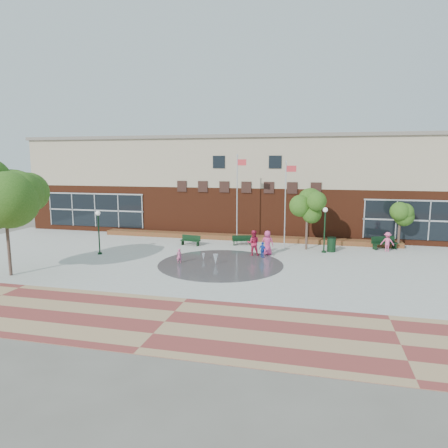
% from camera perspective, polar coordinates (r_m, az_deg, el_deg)
% --- Properties ---
extents(ground, '(120.00, 120.00, 0.00)m').
position_cam_1_polar(ground, '(24.17, -2.23, -7.55)').
color(ground, '#666056').
rests_on(ground, ground).
extents(plaza_concrete, '(46.00, 18.00, 0.01)m').
position_cam_1_polar(plaza_concrete, '(27.90, 0.00, -5.27)').
color(plaza_concrete, '#A8A8A0').
rests_on(plaza_concrete, ground).
extents(paver_band, '(46.00, 6.00, 0.01)m').
position_cam_1_polar(paver_band, '(17.91, -8.47, -13.67)').
color(paver_band, brown).
rests_on(paver_band, ground).
extents(splash_pad, '(8.40, 8.40, 0.01)m').
position_cam_1_polar(splash_pad, '(26.96, -0.50, -5.78)').
color(splash_pad, '#383A3D').
rests_on(splash_pad, ground).
extents(library_building, '(44.40, 10.40, 9.20)m').
position_cam_1_polar(library_building, '(40.33, 4.49, 5.78)').
color(library_building, '#552312').
rests_on(library_building, ground).
extents(flower_bed, '(26.00, 1.20, 0.40)m').
position_cam_1_polar(flower_bed, '(35.16, 2.89, -2.31)').
color(flower_bed, maroon).
rests_on(flower_bed, ground).
extents(flagpole_left, '(0.85, 0.28, 7.42)m').
position_cam_1_polar(flagpole_left, '(32.63, 1.94, 4.16)').
color(flagpole_left, silver).
rests_on(flagpole_left, ground).
extents(flagpole_right, '(0.85, 0.14, 6.93)m').
position_cam_1_polar(flagpole_right, '(31.59, 8.83, 3.42)').
color(flagpole_right, silver).
rests_on(flagpole_right, ground).
extents(lamp_left, '(0.35, 0.35, 3.27)m').
position_cam_1_polar(lamp_left, '(30.81, -17.48, -0.48)').
color(lamp_left, black).
rests_on(lamp_left, ground).
extents(lamp_right, '(0.37, 0.37, 3.47)m').
position_cam_1_polar(lamp_right, '(30.83, 14.20, -0.11)').
color(lamp_right, black).
rests_on(lamp_right, ground).
extents(bench_left, '(1.73, 0.71, 0.84)m').
position_cam_1_polar(bench_left, '(32.94, -4.83, -2.61)').
color(bench_left, black).
rests_on(bench_left, ground).
extents(bench_mid, '(1.66, 0.90, 0.80)m').
position_cam_1_polar(bench_mid, '(32.95, 2.58, -2.61)').
color(bench_mid, black).
rests_on(bench_mid, ground).
extents(bench_right, '(2.07, 1.34, 1.02)m').
position_cam_1_polar(bench_right, '(33.81, 21.93, -2.84)').
color(bench_right, black).
rests_on(bench_right, ground).
extents(trash_can, '(0.70, 0.70, 1.14)m').
position_cam_1_polar(trash_can, '(31.57, 15.10, -2.83)').
color(trash_can, black).
rests_on(trash_can, ground).
extents(tree_big_left, '(4.39, 4.39, 7.01)m').
position_cam_1_polar(tree_big_left, '(26.83, -28.91, 3.89)').
color(tree_big_left, '#412E26').
rests_on(tree_big_left, ground).
extents(tree_mid, '(2.71, 2.71, 4.57)m').
position_cam_1_polar(tree_mid, '(31.50, 11.84, 2.33)').
color(tree_mid, '#412E26').
rests_on(tree_mid, ground).
extents(tree_small_right, '(2.07, 2.07, 3.55)m').
position_cam_1_polar(tree_small_right, '(34.41, 23.86, 1.05)').
color(tree_small_right, '#412E26').
rests_on(tree_small_right, ground).
extents(water_jet_a, '(0.35, 0.35, 0.69)m').
position_cam_1_polar(water_jet_a, '(26.90, -1.21, -5.82)').
color(water_jet_a, white).
rests_on(water_jet_a, ground).
extents(water_jet_b, '(0.22, 0.22, 0.49)m').
position_cam_1_polar(water_jet_b, '(28.02, -2.96, -5.23)').
color(water_jet_b, white).
rests_on(water_jet_b, ground).
extents(child_splash, '(0.45, 0.43, 1.04)m').
position_cam_1_polar(child_splash, '(27.23, -6.44, -4.57)').
color(child_splash, '#D75C89').
rests_on(child_splash, ground).
extents(adult_red, '(1.03, 0.87, 1.88)m').
position_cam_1_polar(adult_red, '(29.30, 4.20, -2.72)').
color(adult_red, '#BA1F42').
rests_on(adult_red, ground).
extents(adult_pink, '(0.93, 0.65, 1.83)m').
position_cam_1_polar(adult_pink, '(29.59, 6.22, -2.69)').
color(adult_pink, '#C93874').
rests_on(adult_pink, ground).
extents(child_blue, '(0.73, 0.60, 1.16)m').
position_cam_1_polar(child_blue, '(28.73, 5.54, -3.72)').
color(child_blue, blue).
rests_on(child_blue, ground).
extents(person_bench, '(1.04, 0.68, 1.51)m').
position_cam_1_polar(person_bench, '(32.98, 22.31, -2.39)').
color(person_bench, '#DD5182').
rests_on(person_bench, ground).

